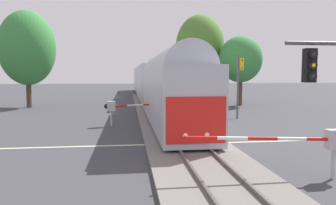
{
  "coord_description": "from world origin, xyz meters",
  "views": [
    {
      "loc": [
        -3.07,
        -17.12,
        3.78
      ],
      "look_at": [
        -0.58,
        2.86,
        2.0
      ],
      "focal_mm": 34.78,
      "sensor_mm": 36.0,
      "label": 1
    }
  ],
  "objects_px": {
    "crossing_gate_near": "(316,141)",
    "elm_centre_background": "(200,48)",
    "traffic_signal_far_side": "(240,76)",
    "commuter_train": "(151,82)",
    "oak_far_right": "(240,59)",
    "pine_left_background": "(27,48)",
    "crossing_gate_far": "(122,107)"
  },
  "relations": [
    {
      "from": "traffic_signal_far_side",
      "to": "oak_far_right",
      "type": "xyz_separation_m",
      "value": [
        4.05,
        11.24,
        1.87
      ]
    },
    {
      "from": "crossing_gate_near",
      "to": "oak_far_right",
      "type": "xyz_separation_m",
      "value": [
        6.72,
        26.85,
        4.06
      ]
    },
    {
      "from": "commuter_train",
      "to": "crossing_gate_near",
      "type": "bearing_deg",
      "value": -83.74
    },
    {
      "from": "crossing_gate_near",
      "to": "traffic_signal_far_side",
      "type": "xyz_separation_m",
      "value": [
        2.67,
        15.61,
        2.19
      ]
    },
    {
      "from": "traffic_signal_far_side",
      "to": "oak_far_right",
      "type": "height_order",
      "value": "oak_far_right"
    },
    {
      "from": "traffic_signal_far_side",
      "to": "pine_left_background",
      "type": "height_order",
      "value": "pine_left_background"
    },
    {
      "from": "crossing_gate_near",
      "to": "elm_centre_background",
      "type": "height_order",
      "value": "elm_centre_background"
    },
    {
      "from": "crossing_gate_near",
      "to": "elm_centre_background",
      "type": "xyz_separation_m",
      "value": [
        2.71,
        30.92,
        5.7
      ]
    },
    {
      "from": "commuter_train",
      "to": "oak_far_right",
      "type": "xyz_separation_m",
      "value": [
        10.27,
        -5.6,
        2.73
      ]
    },
    {
      "from": "commuter_train",
      "to": "elm_centre_background",
      "type": "height_order",
      "value": "elm_centre_background"
    },
    {
      "from": "crossing_gate_far",
      "to": "traffic_signal_far_side",
      "type": "xyz_separation_m",
      "value": [
        9.71,
        2.6,
        2.19
      ]
    },
    {
      "from": "commuter_train",
      "to": "crossing_gate_near",
      "type": "distance_m",
      "value": 32.67
    },
    {
      "from": "elm_centre_background",
      "to": "oak_far_right",
      "type": "bearing_deg",
      "value": -45.46
    },
    {
      "from": "elm_centre_background",
      "to": "pine_left_background",
      "type": "distance_m",
      "value": 20.63
    },
    {
      "from": "oak_far_right",
      "to": "traffic_signal_far_side",
      "type": "bearing_deg",
      "value": -109.81
    },
    {
      "from": "commuter_train",
      "to": "oak_far_right",
      "type": "distance_m",
      "value": 12.01
    },
    {
      "from": "commuter_train",
      "to": "elm_centre_background",
      "type": "distance_m",
      "value": 7.79
    },
    {
      "from": "commuter_train",
      "to": "elm_centre_background",
      "type": "bearing_deg",
      "value": -13.69
    },
    {
      "from": "elm_centre_background",
      "to": "pine_left_background",
      "type": "bearing_deg",
      "value": -170.13
    },
    {
      "from": "elm_centre_background",
      "to": "pine_left_background",
      "type": "height_order",
      "value": "elm_centre_background"
    },
    {
      "from": "crossing_gate_far",
      "to": "pine_left_background",
      "type": "xyz_separation_m",
      "value": [
        -10.56,
        14.37,
        5.21
      ]
    },
    {
      "from": "pine_left_background",
      "to": "crossing_gate_far",
      "type": "bearing_deg",
      "value": -53.68
    },
    {
      "from": "oak_far_right",
      "to": "crossing_gate_far",
      "type": "bearing_deg",
      "value": -134.84
    },
    {
      "from": "oak_far_right",
      "to": "pine_left_background",
      "type": "distance_m",
      "value": 24.35
    },
    {
      "from": "crossing_gate_near",
      "to": "traffic_signal_far_side",
      "type": "height_order",
      "value": "traffic_signal_far_side"
    },
    {
      "from": "commuter_train",
      "to": "crossing_gate_far",
      "type": "relative_size",
      "value": 9.74
    },
    {
      "from": "oak_far_right",
      "to": "pine_left_background",
      "type": "xyz_separation_m",
      "value": [
        -24.32,
        0.54,
        1.15
      ]
    },
    {
      "from": "crossing_gate_near",
      "to": "traffic_signal_far_side",
      "type": "distance_m",
      "value": 15.99
    },
    {
      "from": "traffic_signal_far_side",
      "to": "commuter_train",
      "type": "bearing_deg",
      "value": 110.3
    },
    {
      "from": "crossing_gate_far",
      "to": "oak_far_right",
      "type": "bearing_deg",
      "value": 45.16
    },
    {
      "from": "crossing_gate_far",
      "to": "commuter_train",
      "type": "bearing_deg",
      "value": 79.84
    },
    {
      "from": "oak_far_right",
      "to": "commuter_train",
      "type": "bearing_deg",
      "value": 151.42
    }
  ]
}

